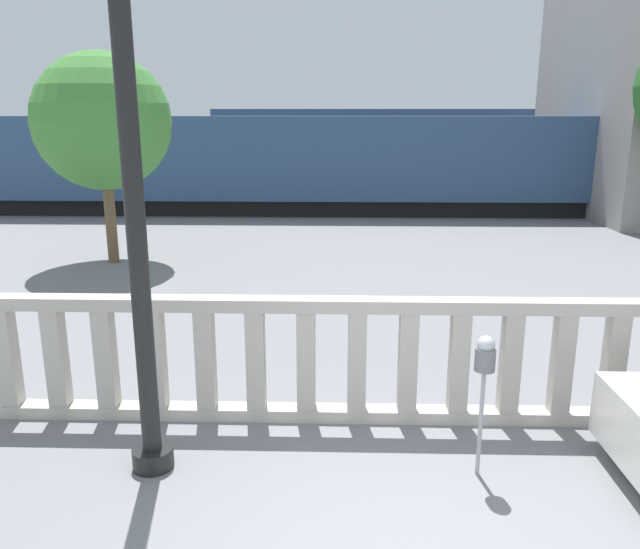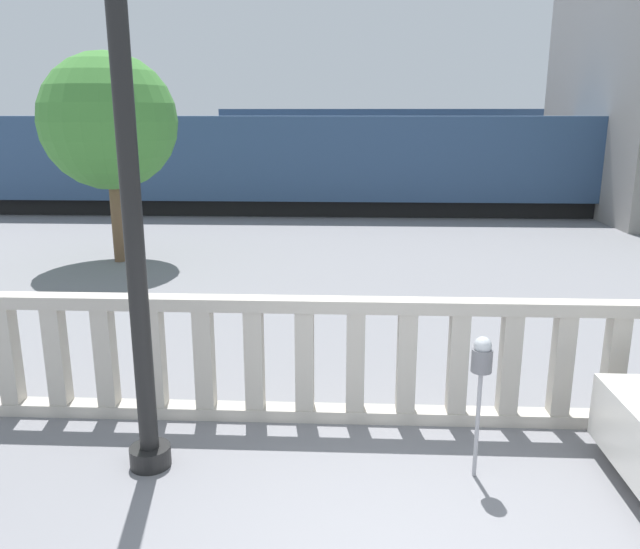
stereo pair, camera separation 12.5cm
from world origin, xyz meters
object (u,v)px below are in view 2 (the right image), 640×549
Objects in this scene: lamppost at (128,165)px; tree_left at (109,122)px; parking_meter at (482,364)px; train_near at (376,162)px; train_far at (473,145)px.

tree_left is (-3.41, 8.57, 0.25)m from lamppost.
tree_left is at bearing 127.24° from parking_meter.
train_near is 10.36m from train_far.
train_far is at bearing 72.94° from lamppost.
train_near is at bearing 91.00° from parking_meter.
train_near is (-0.29, 16.51, 0.58)m from parking_meter.
train_far is at bearing 79.56° from parking_meter.
train_near is at bearing 80.23° from lamppost.
train_near is 10.18m from tree_left.
lamppost reaches higher than train_near.
parking_meter is at bearing -52.76° from tree_left.
lamppost is 1.24× the size of tree_left.
lamppost is 0.25× the size of train_far.
tree_left is at bearing -128.35° from train_near.
lamppost is 4.14× the size of parking_meter.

